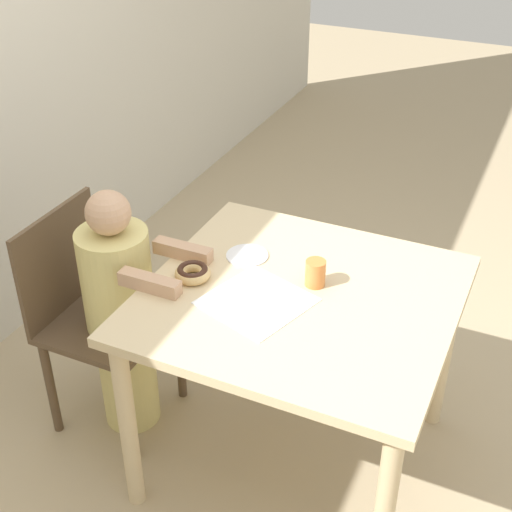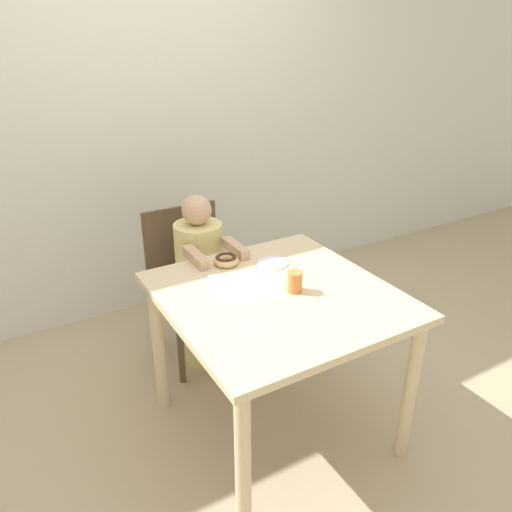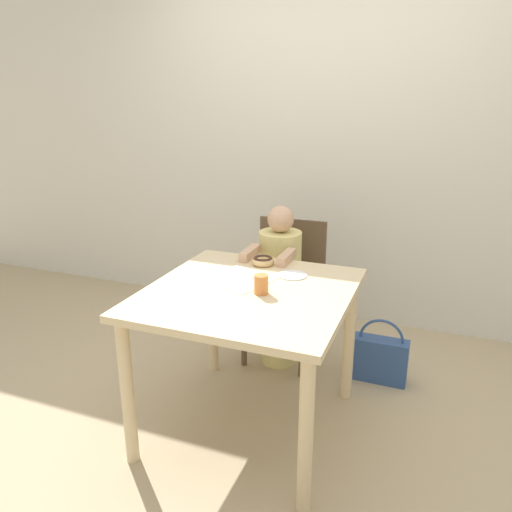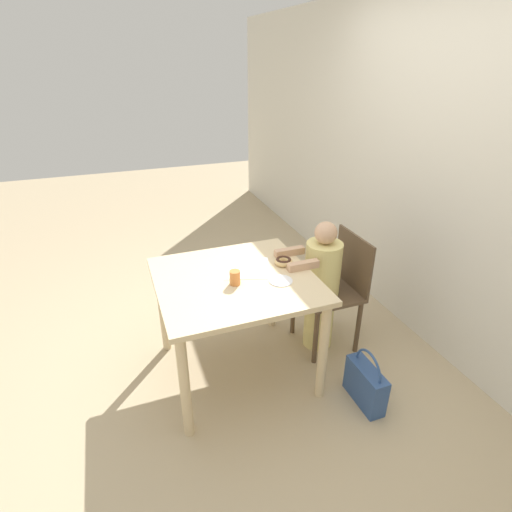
{
  "view_description": "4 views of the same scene",
  "coord_description": "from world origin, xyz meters",
  "px_view_note": "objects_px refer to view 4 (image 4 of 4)",
  "views": [
    {
      "loc": [
        -1.77,
        -0.65,
        2.1
      ],
      "look_at": [
        -0.02,
        0.15,
        0.88
      ],
      "focal_mm": 50.0,
      "sensor_mm": 36.0,
      "label": 1
    },
    {
      "loc": [
        -1.03,
        -1.58,
        1.81
      ],
      "look_at": [
        -0.02,
        0.15,
        0.88
      ],
      "focal_mm": 35.0,
      "sensor_mm": 36.0,
      "label": 2
    },
    {
      "loc": [
        0.83,
        -2.03,
        1.65
      ],
      "look_at": [
        -0.02,
        0.15,
        0.88
      ],
      "focal_mm": 35.0,
      "sensor_mm": 36.0,
      "label": 3
    },
    {
      "loc": [
        2.11,
        -0.64,
        2.02
      ],
      "look_at": [
        -0.02,
        0.15,
        0.88
      ],
      "focal_mm": 28.0,
      "sensor_mm": 36.0,
      "label": 4
    }
  ],
  "objects_px": {
    "chair": "(335,288)",
    "donut": "(284,261)",
    "child_figure": "(321,287)",
    "cup": "(235,278)",
    "handbag": "(366,384)"
  },
  "relations": [
    {
      "from": "handbag",
      "to": "donut",
      "type": "bearing_deg",
      "value": -153.11
    },
    {
      "from": "chair",
      "to": "cup",
      "type": "xyz_separation_m",
      "value": [
        0.14,
        -0.82,
        0.33
      ]
    },
    {
      "from": "child_figure",
      "to": "donut",
      "type": "height_order",
      "value": "child_figure"
    },
    {
      "from": "donut",
      "to": "handbag",
      "type": "bearing_deg",
      "value": 26.89
    },
    {
      "from": "chair",
      "to": "child_figure",
      "type": "relative_size",
      "value": 0.87
    },
    {
      "from": "child_figure",
      "to": "donut",
      "type": "xyz_separation_m",
      "value": [
        0.01,
        -0.31,
        0.28
      ]
    },
    {
      "from": "donut",
      "to": "handbag",
      "type": "height_order",
      "value": "donut"
    },
    {
      "from": "child_figure",
      "to": "handbag",
      "type": "relative_size",
      "value": 2.55
    },
    {
      "from": "chair",
      "to": "donut",
      "type": "bearing_deg",
      "value": -89.19
    },
    {
      "from": "chair",
      "to": "donut",
      "type": "relative_size",
      "value": 7.29
    },
    {
      "from": "chair",
      "to": "child_figure",
      "type": "distance_m",
      "value": 0.12
    },
    {
      "from": "donut",
      "to": "cup",
      "type": "xyz_separation_m",
      "value": [
        0.14,
        -0.39,
        0.02
      ]
    },
    {
      "from": "child_figure",
      "to": "handbag",
      "type": "bearing_deg",
      "value": 0.78
    },
    {
      "from": "handbag",
      "to": "cup",
      "type": "height_order",
      "value": "cup"
    },
    {
      "from": "handbag",
      "to": "child_figure",
      "type": "bearing_deg",
      "value": -179.22
    }
  ]
}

